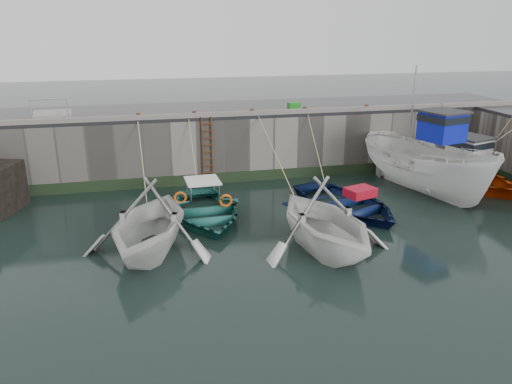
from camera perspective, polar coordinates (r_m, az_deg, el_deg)
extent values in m
plane|color=black|center=(15.25, 7.43, -9.65)|extent=(120.00, 120.00, 0.00)
cube|color=slate|center=(26.13, -1.98, 6.03)|extent=(30.00, 5.00, 3.00)
cube|color=black|center=(25.83, -2.02, 9.45)|extent=(30.00, 5.00, 0.16)
cube|color=slate|center=(23.53, -0.90, 9.00)|extent=(30.00, 0.30, 0.20)
cube|color=black|center=(24.03, -0.76, 1.84)|extent=(30.00, 0.08, 0.50)
cylinder|color=#3F1E0F|center=(23.28, -6.12, 4.62)|extent=(0.07, 0.07, 3.20)
cylinder|color=#3F1E0F|center=(23.34, -5.04, 4.69)|extent=(0.07, 0.07, 3.20)
cube|color=#3F1E0F|center=(23.65, -5.47, 1.47)|extent=(0.44, 0.06, 0.05)
cube|color=#3F1E0F|center=(23.55, -5.50, 2.24)|extent=(0.44, 0.06, 0.05)
cube|color=#3F1E0F|center=(23.46, -5.52, 3.01)|extent=(0.44, 0.06, 0.05)
cube|color=#3F1E0F|center=(23.38, -5.55, 3.79)|extent=(0.44, 0.06, 0.05)
cube|color=#3F1E0F|center=(23.30, -5.57, 4.57)|extent=(0.44, 0.06, 0.05)
cube|color=#3F1E0F|center=(23.22, -5.60, 5.36)|extent=(0.44, 0.06, 0.05)
cube|color=#3F1E0F|center=(23.15, -5.62, 6.16)|extent=(0.44, 0.06, 0.05)
cube|color=#3F1E0F|center=(23.08, -5.65, 6.96)|extent=(0.44, 0.06, 0.05)
cube|color=#3F1E0F|center=(23.02, -5.67, 7.76)|extent=(0.44, 0.06, 0.05)
imported|color=silver|center=(17.12, -11.93, -6.62)|extent=(5.91, 6.37, 2.76)
imported|color=#1A5E56|center=(19.68, -5.76, -2.90)|extent=(3.89, 5.33, 1.08)
imported|color=silver|center=(17.02, 7.67, -6.52)|extent=(5.33, 5.93, 2.78)
imported|color=#0A163F|center=(20.65, 10.17, -2.05)|extent=(5.33, 6.37, 1.13)
imported|color=white|center=(23.38, 18.88, 2.45)|extent=(4.54, 7.85, 2.85)
cube|color=#0B16AA|center=(22.54, 20.51, 7.01)|extent=(1.73, 1.80, 1.20)
cube|color=black|center=(22.48, 20.61, 7.88)|extent=(1.80, 1.88, 0.28)
cube|color=#262628|center=(22.44, 20.69, 8.61)|extent=(1.97, 2.05, 0.08)
cylinder|color=#A5A8AD|center=(23.62, 17.52, 10.03)|extent=(0.08, 0.08, 3.00)
imported|color=#DB470B|center=(25.64, 21.70, 1.83)|extent=(6.71, 8.01, 1.42)
cube|color=silver|center=(24.98, 23.12, 4.35)|extent=(1.78, 1.85, 1.20)
cube|color=black|center=(24.90, 23.22, 5.13)|extent=(1.85, 1.92, 0.28)
cube|color=#262628|center=(24.84, 23.31, 5.78)|extent=(2.03, 2.10, 0.08)
cylinder|color=#A5A8AD|center=(25.88, 20.22, 7.20)|extent=(0.08, 0.08, 3.00)
cube|color=#167E18|center=(25.48, 4.37, 9.82)|extent=(0.64, 0.45, 0.31)
cylinder|color=#A5A8AD|center=(23.83, -24.34, 8.48)|extent=(0.05, 0.05, 1.00)
cylinder|color=#A5A8AD|center=(23.59, -20.74, 8.83)|extent=(0.05, 0.05, 1.00)
cylinder|color=#A5A8AD|center=(23.64, -22.69, 9.75)|extent=(1.50, 0.05, 0.05)
cube|color=gray|center=(24.25, -22.26, 7.90)|extent=(1.60, 0.35, 0.18)
cube|color=gray|center=(24.57, -22.20, 8.46)|extent=(1.60, 0.35, 0.18)
cylinder|color=#3F1E0F|center=(23.10, -13.30, 8.44)|extent=(0.18, 0.18, 0.28)
cylinder|color=#3F1E0F|center=(23.23, -7.06, 8.84)|extent=(0.18, 0.18, 0.28)
cylinder|color=#3F1E0F|center=(23.66, -0.47, 9.16)|extent=(0.18, 0.18, 0.28)
cylinder|color=#3F1E0F|center=(24.36, 5.59, 9.34)|extent=(0.18, 0.18, 0.28)
cylinder|color=#3F1E0F|center=(25.55, 12.50, 9.43)|extent=(0.18, 0.18, 0.28)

